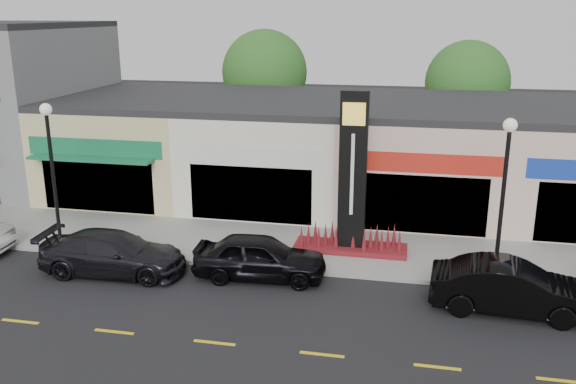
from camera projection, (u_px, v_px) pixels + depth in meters
name	position (u px, v px, depth m)	size (l,w,h in m)	color
ground	(244.00, 295.00, 19.63)	(120.00, 120.00, 0.00)	black
sidewalk	(274.00, 245.00, 23.70)	(52.00, 4.30, 0.15)	gray
curb	(260.00, 268.00, 21.58)	(52.00, 0.20, 0.15)	gray
shop_beige	(144.00, 141.00, 31.36)	(7.00, 10.85, 4.80)	tan
shop_cream	(276.00, 147.00, 30.02)	(7.00, 10.01, 4.80)	white
shop_pink_w	(421.00, 153.00, 28.67)	(7.00, 10.01, 4.80)	#CDAD9C
tree_rear_west	(265.00, 73.00, 37.24)	(5.20, 5.20, 7.83)	#382619
tree_rear_mid	(467.00, 83.00, 35.02)	(4.80, 4.80, 7.29)	#382619
lamp_west_near	(52.00, 161.00, 22.54)	(0.44, 0.44, 5.47)	black
lamp_east_near	(504.00, 185.00, 19.45)	(0.44, 0.44, 5.47)	black
pylon_sign	(352.00, 196.00, 22.35)	(4.20, 1.30, 6.00)	maroon
car_dark_sedan	(113.00, 253.00, 21.13)	(5.08, 2.06, 1.47)	black
car_black_sedan	(260.00, 257.00, 20.73)	(4.52, 1.82, 1.54)	black
car_black_conv	(512.00, 288.00, 18.33)	(4.80, 1.67, 1.58)	black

